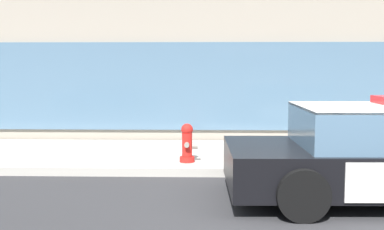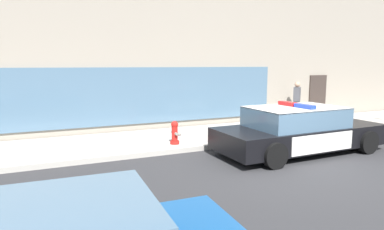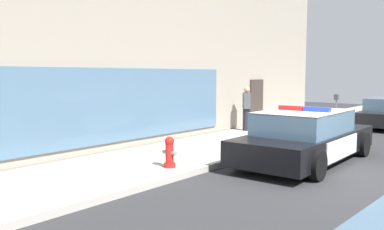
% 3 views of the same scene
% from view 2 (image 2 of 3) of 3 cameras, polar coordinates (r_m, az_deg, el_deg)
% --- Properties ---
extents(ground, '(48.00, 48.00, 0.00)m').
position_cam_2_polar(ground, '(9.01, 16.34, -8.60)').
color(ground, '#303033').
extents(sidewalk, '(48.00, 3.22, 0.15)m').
position_cam_2_polar(sidewalk, '(12.25, 4.02, -3.37)').
color(sidewalk, '#B2ADA3').
rests_on(sidewalk, ground).
extents(storefront_building, '(24.71, 8.95, 9.81)m').
position_cam_2_polar(storefront_building, '(17.43, -8.89, 16.06)').
color(storefront_building, gray).
rests_on(storefront_building, ground).
extents(police_cruiser, '(5.23, 2.26, 1.49)m').
position_cam_2_polar(police_cruiser, '(10.45, 17.63, -2.45)').
color(police_cruiser, black).
rests_on(police_cruiser, ground).
extents(fire_hydrant, '(0.34, 0.39, 0.73)m').
position_cam_2_polar(fire_hydrant, '(10.46, -2.93, -3.04)').
color(fire_hydrant, red).
rests_on(fire_hydrant, sidewalk).
extents(pedestrian_on_sidewalk, '(0.47, 0.46, 1.71)m').
position_cam_2_polar(pedestrian_on_sidewalk, '(15.50, 17.32, 2.29)').
color(pedestrian_on_sidewalk, '#23232D').
rests_on(pedestrian_on_sidewalk, sidewalk).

